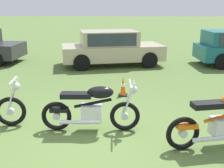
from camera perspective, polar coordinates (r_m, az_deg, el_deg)
The scene contains 5 objects.
ground_plane at distance 5.50m, azimuth -4.43°, elevation -10.86°, with size 120.00×120.00×0.00m, color #567038.
motorcycle_black at distance 5.64m, azimuth -4.10°, elevation -4.89°, with size 1.98×0.64×1.02m.
motorcycle_orange at distance 5.38m, azimuth 21.63°, elevation -6.88°, with size 2.02×0.84×1.02m.
car_beige at distance 11.81m, azimuth -0.25°, elevation 7.64°, with size 4.41×2.70×1.43m.
traffic_cone at distance 7.85m, azimuth 2.24°, elevation -0.58°, with size 0.25×0.25×0.55m.
Camera 1 is at (0.70, -4.87, 2.46)m, focal length 45.28 mm.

